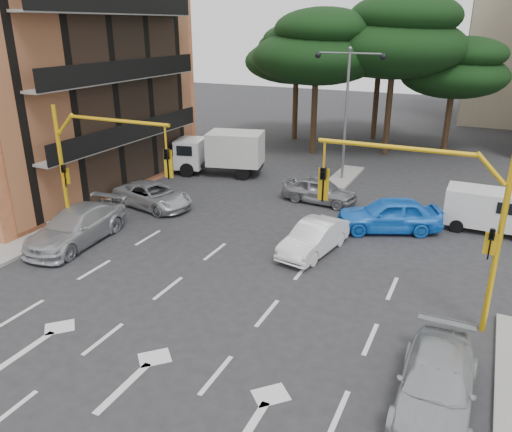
{
  "coord_description": "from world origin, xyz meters",
  "views": [
    {
      "loc": [
        7.81,
        -13.28,
        9.1
      ],
      "look_at": [
        -0.45,
        4.33,
        1.6
      ],
      "focal_mm": 35.0,
      "sensor_mm": 36.0,
      "label": 1
    }
  ],
  "objects": [
    {
      "name": "ground",
      "position": [
        0.0,
        0.0,
        0.0
      ],
      "size": [
        120.0,
        120.0,
        0.0
      ],
      "primitive_type": "plane",
      "color": "#28282B",
      "rests_on": "ground"
    },
    {
      "name": "median_strip",
      "position": [
        0.0,
        16.0,
        0.07
      ],
      "size": [
        1.4,
        6.0,
        0.15
      ],
      "primitive_type": "cube",
      "color": "gray",
      "rests_on": "ground"
    },
    {
      "name": "apartment_orange",
      "position": [
        -17.95,
        8.0,
        6.85
      ],
      "size": [
        15.19,
        16.15,
        13.7
      ],
      "color": "#A05332",
      "rests_on": "ground"
    },
    {
      "name": "pine_left_near",
      "position": [
        -3.94,
        21.96,
        7.6
      ],
      "size": [
        9.15,
        9.15,
        10.23
      ],
      "color": "#382616",
      "rests_on": "ground"
    },
    {
      "name": "pine_center",
      "position": [
        1.06,
        23.96,
        8.3
      ],
      "size": [
        9.98,
        9.98,
        11.16
      ],
      "color": "#382616",
      "rests_on": "ground"
    },
    {
      "name": "pine_left_far",
      "position": [
        -6.94,
        25.96,
        6.91
      ],
      "size": [
        8.32,
        8.32,
        9.3
      ],
      "color": "#382616",
      "rests_on": "ground"
    },
    {
      "name": "pine_right",
      "position": [
        5.06,
        25.96,
        6.22
      ],
      "size": [
        7.49,
        7.49,
        8.37
      ],
      "color": "#382616",
      "rests_on": "ground"
    },
    {
      "name": "pine_back",
      "position": [
        -0.94,
        28.96,
        7.6
      ],
      "size": [
        9.15,
        9.15,
        10.23
      ],
      "color": "#382616",
      "rests_on": "ground"
    },
    {
      "name": "signal_mast_right",
      "position": [
        6.8,
        1.99,
        3.88
      ],
      "size": [
        5.79,
        0.37,
        6.0
      ],
      "color": "yellow",
      "rests_on": "ground"
    },
    {
      "name": "signal_mast_left",
      "position": [
        -6.8,
        1.99,
        3.88
      ],
      "size": [
        5.79,
        0.37,
        6.0
      ],
      "color": "yellow",
      "rests_on": "ground"
    },
    {
      "name": "street_lamp_center",
      "position": [
        0.0,
        16.0,
        5.43
      ],
      "size": [
        4.16,
        0.36,
        7.77
      ],
      "color": "slate",
      "rests_on": "median_strip"
    },
    {
      "name": "car_white_hatch",
      "position": [
        1.83,
        5.23,
        0.67
      ],
      "size": [
        2.1,
        4.25,
        1.34
      ],
      "primitive_type": "imported",
      "rotation": [
        0.0,
        0.0,
        -0.17
      ],
      "color": "white",
      "rests_on": "ground"
    },
    {
      "name": "car_blue_compact",
      "position": [
        4.22,
        9.0,
        0.81
      ],
      "size": [
        5.12,
        3.66,
        1.62
      ],
      "primitive_type": "imported",
      "rotation": [
        0.0,
        0.0,
        -1.16
      ],
      "color": "blue",
      "rests_on": "ground"
    },
    {
      "name": "car_silver_wagon",
      "position": [
        -8.0,
        1.75,
        0.77
      ],
      "size": [
        2.59,
        5.47,
        1.54
      ],
      "primitive_type": "imported",
      "rotation": [
        0.0,
        0.0,
        0.08
      ],
      "color": "#ABAEB3",
      "rests_on": "ground"
    },
    {
      "name": "car_silver_cross_a",
      "position": [
        -7.72,
        7.0,
        0.64
      ],
      "size": [
        4.92,
        2.97,
        1.28
      ],
      "primitive_type": "imported",
      "rotation": [
        0.0,
        0.0,
        1.37
      ],
      "color": "#AEB1B6",
      "rests_on": "ground"
    },
    {
      "name": "car_silver_cross_b",
      "position": [
        0.03,
        11.45,
        0.69
      ],
      "size": [
        4.2,
        1.99,
        1.39
      ],
      "primitive_type": "imported",
      "rotation": [
        0.0,
        0.0,
        1.48
      ],
      "color": "gray",
      "rests_on": "ground"
    },
    {
      "name": "car_silver_parked",
      "position": [
        7.6,
        -2.15,
        0.66
      ],
      "size": [
        1.89,
        4.56,
        1.32
      ],
      "primitive_type": "imported",
      "rotation": [
        0.0,
        0.0,
        0.01
      ],
      "color": "#A9ADB2",
      "rests_on": "ground"
    },
    {
      "name": "van_white",
      "position": [
        8.5,
        11.0,
        1.0
      ],
      "size": [
        4.03,
        1.86,
        2.01
      ],
      "primitive_type": null,
      "rotation": [
        0.0,
        0.0,
        -1.58
      ],
      "color": "silver",
      "rests_on": "ground"
    },
    {
      "name": "box_truck_a",
      "position": [
        -7.51,
        14.0,
        1.39
      ],
      "size": [
        6.04,
        3.65,
        2.77
      ],
      "primitive_type": null,
      "rotation": [
        0.0,
        0.0,
        1.81
      ],
      "color": "silver",
      "rests_on": "ground"
    }
  ]
}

